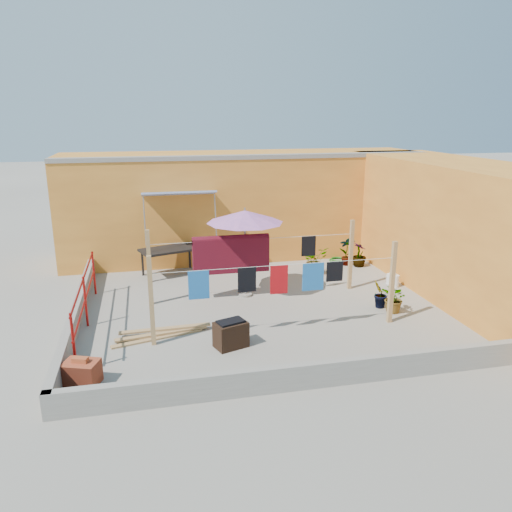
% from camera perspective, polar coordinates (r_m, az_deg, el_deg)
% --- Properties ---
extents(ground, '(80.00, 80.00, 0.00)m').
position_cam_1_polar(ground, '(11.65, 0.67, -5.92)').
color(ground, '#9E998E').
rests_on(ground, ground).
extents(wall_back, '(11.00, 3.27, 3.21)m').
position_cam_1_polar(wall_back, '(15.74, -1.46, 5.97)').
color(wall_back, orange).
rests_on(wall_back, ground).
extents(wall_right, '(2.40, 9.00, 3.20)m').
position_cam_1_polar(wall_right, '(13.32, 23.07, 2.79)').
color(wall_right, orange).
rests_on(wall_right, ground).
extents(parapet_front, '(8.30, 0.16, 0.44)m').
position_cam_1_polar(parapet_front, '(8.45, 6.39, -13.37)').
color(parapet_front, gray).
rests_on(parapet_front, ground).
extents(parapet_left, '(0.16, 7.30, 0.44)m').
position_cam_1_polar(parapet_left, '(11.42, -19.81, -6.21)').
color(parapet_left, gray).
rests_on(parapet_left, ground).
extents(red_railing, '(0.05, 4.20, 1.10)m').
position_cam_1_polar(red_railing, '(11.03, -18.99, -4.13)').
color(red_railing, '#A01210').
rests_on(red_railing, ground).
extents(clothesline_rig, '(5.09, 2.35, 1.80)m').
position_cam_1_polar(clothesline_rig, '(11.72, -2.09, -0.31)').
color(clothesline_rig, tan).
rests_on(clothesline_rig, ground).
extents(patio_umbrella, '(2.20, 2.20, 2.21)m').
position_cam_1_polar(patio_umbrella, '(11.85, -1.28, 4.47)').
color(patio_umbrella, gray).
rests_on(patio_umbrella, ground).
extents(outdoor_table, '(1.79, 1.28, 0.76)m').
position_cam_1_polar(outdoor_table, '(14.01, -9.75, 0.59)').
color(outdoor_table, black).
rests_on(outdoor_table, ground).
extents(brick_stack, '(0.67, 0.58, 0.49)m').
position_cam_1_polar(brick_stack, '(8.97, -19.32, -12.48)').
color(brick_stack, '#A33D25').
rests_on(brick_stack, ground).
extents(lumber_pile, '(2.01, 0.64, 0.12)m').
position_cam_1_polar(lumber_pile, '(10.40, -10.74, -8.67)').
color(lumber_pile, tan).
rests_on(lumber_pile, ground).
extents(brazier, '(0.70, 0.58, 0.54)m').
position_cam_1_polar(brazier, '(9.71, -2.89, -8.90)').
color(brazier, black).
rests_on(brazier, ground).
extents(white_basin, '(0.51, 0.51, 0.09)m').
position_cam_1_polar(white_basin, '(8.88, 6.16, -13.11)').
color(white_basin, silver).
rests_on(white_basin, ground).
extents(water_jug_a, '(0.23, 0.23, 0.36)m').
position_cam_1_polar(water_jug_a, '(13.46, 15.54, -2.75)').
color(water_jug_a, silver).
rests_on(water_jug_a, ground).
extents(water_jug_b, '(0.20, 0.20, 0.31)m').
position_cam_1_polar(water_jug_b, '(13.67, 15.06, -2.53)').
color(water_jug_b, silver).
rests_on(water_jug_b, ground).
extents(green_hose, '(0.52, 0.52, 0.08)m').
position_cam_1_polar(green_hose, '(15.44, 9.33, -0.44)').
color(green_hose, '#1E6F18').
rests_on(green_hose, ground).
extents(plant_back_a, '(0.86, 0.80, 0.77)m').
position_cam_1_polar(plant_back_a, '(14.05, 6.72, -0.51)').
color(plant_back_a, '#235D1A').
rests_on(plant_back_a, ground).
extents(plant_back_b, '(0.52, 0.52, 0.72)m').
position_cam_1_polar(plant_back_b, '(14.94, 11.72, 0.17)').
color(plant_back_b, '#235D1A').
rests_on(plant_back_b, ground).
extents(plant_right_a, '(0.49, 0.36, 0.86)m').
position_cam_1_polar(plant_right_a, '(14.97, 10.33, 0.56)').
color(plant_right_a, '#235D1A').
rests_on(plant_right_a, ground).
extents(plant_right_b, '(0.47, 0.47, 0.67)m').
position_cam_1_polar(plant_right_b, '(11.87, 13.98, -4.26)').
color(plant_right_b, '#235D1A').
rests_on(plant_right_b, ground).
extents(plant_right_c, '(0.70, 0.74, 0.67)m').
position_cam_1_polar(plant_right_c, '(11.69, 15.60, -4.72)').
color(plant_right_c, '#235D1A').
rests_on(plant_right_c, ground).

